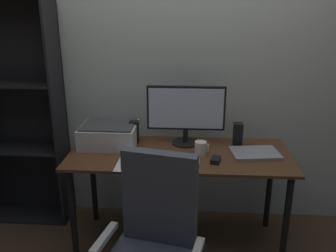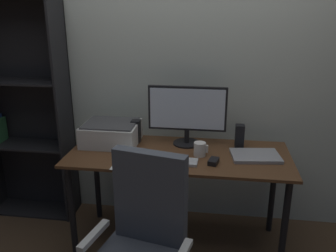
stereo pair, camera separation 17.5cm
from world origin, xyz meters
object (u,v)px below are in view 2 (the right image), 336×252
(monitor, at_px, (187,112))
(laptop, at_px, (255,156))
(bookshelf, at_px, (24,114))
(printer, at_px, (111,133))
(speaker_left, at_px, (136,131))
(speaker_right, at_px, (240,136))
(coffee_mug, at_px, (200,149))
(desk, at_px, (179,165))
(keyboard, at_px, (175,161))
(mouse, at_px, (214,161))

(monitor, relative_size, laptop, 1.77)
(bookshelf, bearing_deg, printer, -14.13)
(speaker_left, height_order, speaker_right, same)
(laptop, bearing_deg, coffee_mug, 176.82)
(desk, distance_m, bookshelf, 1.38)
(printer, bearing_deg, monitor, 5.93)
(laptop, height_order, bookshelf, bookshelf)
(printer, bearing_deg, speaker_left, 15.88)
(keyboard, height_order, printer, printer)
(mouse, relative_size, coffee_mug, 0.98)
(keyboard, height_order, speaker_right, speaker_right)
(speaker_left, bearing_deg, speaker_right, 0.00)
(speaker_left, bearing_deg, desk, -26.55)
(mouse, height_order, laptop, mouse)
(mouse, bearing_deg, bookshelf, 176.79)
(desk, height_order, monitor, monitor)
(coffee_mug, height_order, printer, printer)
(coffee_mug, xyz_separation_m, bookshelf, (-1.47, 0.35, 0.09))
(bookshelf, bearing_deg, coffee_mug, -13.32)
(monitor, bearing_deg, desk, -102.12)
(keyboard, distance_m, coffee_mug, 0.21)
(laptop, xyz_separation_m, speaker_left, (-0.86, 0.17, 0.07))
(printer, bearing_deg, coffee_mug, -12.34)
(coffee_mug, bearing_deg, monitor, 118.01)
(keyboard, distance_m, printer, 0.59)
(monitor, height_order, laptop, monitor)
(speaker_right, bearing_deg, monitor, 178.82)
(keyboard, height_order, coffee_mug, coffee_mug)
(desk, relative_size, keyboard, 5.29)
(bookshelf, bearing_deg, laptop, -9.88)
(speaker_left, distance_m, speaker_right, 0.76)
(laptop, xyz_separation_m, bookshelf, (-1.84, 0.32, 0.12))
(keyboard, relative_size, mouse, 3.02)
(speaker_left, height_order, printer, speaker_left)
(monitor, xyz_separation_m, printer, (-0.56, -0.06, -0.17))
(speaker_right, bearing_deg, coffee_mug, -144.42)
(keyboard, bearing_deg, printer, 152.99)
(keyboard, bearing_deg, laptop, 18.71)
(desk, bearing_deg, coffee_mug, -9.34)
(coffee_mug, xyz_separation_m, speaker_left, (-0.49, 0.20, 0.04))
(laptop, xyz_separation_m, printer, (-1.04, 0.12, 0.07))
(monitor, distance_m, speaker_left, 0.42)
(keyboard, xyz_separation_m, speaker_right, (0.43, 0.33, 0.08))
(monitor, relative_size, speaker_left, 3.33)
(mouse, distance_m, speaker_left, 0.67)
(desk, relative_size, speaker_left, 9.02)
(coffee_mug, bearing_deg, printer, 167.66)
(keyboard, height_order, bookshelf, bookshelf)
(desk, height_order, coffee_mug, coffee_mug)
(mouse, bearing_deg, coffee_mug, 142.52)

